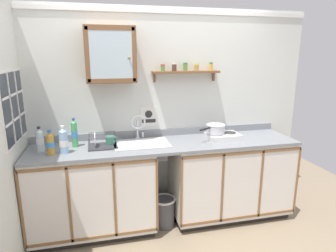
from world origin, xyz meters
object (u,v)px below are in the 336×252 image
object	(u,v)px
bottle_water_clear_1	(40,140)
hot_plate_stove	(223,136)
trash_bin	(164,211)
saucepan	(215,129)
dish_rack	(102,145)
warning_sign	(149,117)
bottle_soda_green_0	(74,134)
mug	(110,140)
sink	(141,147)
bottle_juice_amber_2	(50,143)
wall_cabinet	(110,55)
bottle_water_blue_3	(64,141)

from	to	relation	value
bottle_water_clear_1	hot_plate_stove	bearing A→B (deg)	0.20
trash_bin	hot_plate_stove	bearing A→B (deg)	6.11
saucepan	dish_rack	bearing A→B (deg)	-179.64
warning_sign	trash_bin	xyz separation A→B (m)	(0.10, -0.36, -1.03)
bottle_soda_green_0	bottle_water_clear_1	distance (m)	0.33
mug	bottle_water_clear_1	bearing A→B (deg)	-174.37
saucepan	mug	size ratio (longest dim) A/B	2.61
sink	bottle_soda_green_0	world-z (taller)	bottle_soda_green_0
warning_sign	dish_rack	bearing A→B (deg)	-153.23
bottle_water_clear_1	saucepan	bearing A→B (deg)	0.78
saucepan	bottle_juice_amber_2	world-z (taller)	bottle_juice_amber_2
bottle_water_clear_1	trash_bin	distance (m)	1.53
bottle_juice_amber_2	mug	distance (m)	0.60
bottle_water_clear_1	trash_bin	size ratio (longest dim) A/B	0.76
wall_cabinet	bottle_juice_amber_2	bearing A→B (deg)	-157.38
hot_plate_stove	bottle_juice_amber_2	bearing A→B (deg)	-176.57
saucepan	mug	distance (m)	1.18
saucepan	bottle_water_clear_1	bearing A→B (deg)	-179.22
bottle_water_clear_1	wall_cabinet	bearing A→B (deg)	11.96
wall_cabinet	bottle_water_clear_1	bearing A→B (deg)	-168.04
bottle_soda_green_0	bottle_water_blue_3	size ratio (longest dim) A/B	1.10
trash_bin	warning_sign	bearing A→B (deg)	105.37
sink	warning_sign	distance (m)	0.40
dish_rack	warning_sign	distance (m)	0.65
sink	mug	distance (m)	0.34
bottle_soda_green_0	trash_bin	bearing A→B (deg)	-10.21
bottle_water_clear_1	trash_bin	xyz separation A→B (m)	(1.24, -0.07, -0.90)
wall_cabinet	warning_sign	distance (m)	0.82
bottle_juice_amber_2	saucepan	bearing A→B (deg)	4.20
bottle_water_clear_1	warning_sign	world-z (taller)	warning_sign
bottle_water_clear_1	bottle_water_blue_3	distance (m)	0.25
bottle_water_blue_3	warning_sign	world-z (taller)	warning_sign
bottle_juice_amber_2	mug	size ratio (longest dim) A/B	1.82
bottle_juice_amber_2	dish_rack	distance (m)	0.50
sink	bottle_water_blue_3	size ratio (longest dim) A/B	2.13
bottle_water_clear_1	bottle_soda_green_0	bearing A→B (deg)	16.63
saucepan	bottle_water_blue_3	size ratio (longest dim) A/B	1.25
hot_plate_stove	bottle_juice_amber_2	xyz separation A→B (m)	(-1.84, -0.11, 0.08)
sink	dish_rack	xyz separation A→B (m)	(-0.42, -0.01, 0.06)
hot_plate_stove	trash_bin	xyz separation A→B (m)	(-0.71, -0.08, -0.82)
trash_bin	dish_rack	bearing A→B (deg)	172.37
bottle_water_clear_1	bottle_water_blue_3	bearing A→B (deg)	-22.76
bottle_soda_green_0	bottle_water_clear_1	world-z (taller)	bottle_soda_green_0
hot_plate_stove	dish_rack	distance (m)	1.36
bottle_juice_amber_2	hot_plate_stove	bearing A→B (deg)	3.43
saucepan	wall_cabinet	world-z (taller)	wall_cabinet
warning_sign	bottle_water_blue_3	bearing A→B (deg)	-156.59
dish_rack	sink	bearing A→B (deg)	1.41
dish_rack	trash_bin	bearing A→B (deg)	-7.63
saucepan	bottle_juice_amber_2	bearing A→B (deg)	-175.80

